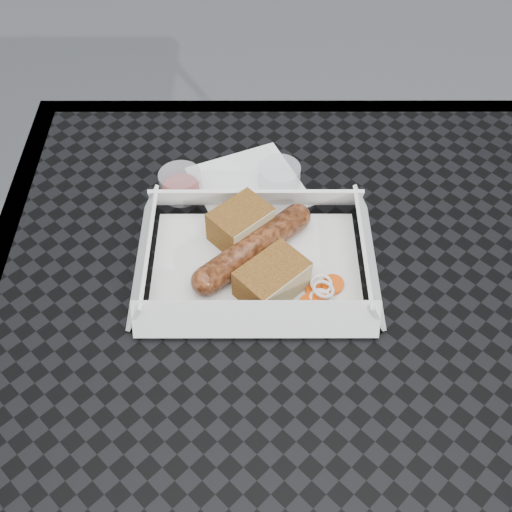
{
  "coord_description": "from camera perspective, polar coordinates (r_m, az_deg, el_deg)",
  "views": [
    {
      "loc": [
        -0.1,
        -0.33,
        1.28
      ],
      "look_at": [
        -0.1,
        0.1,
        0.78
      ],
      "focal_mm": 45.0,
      "sensor_mm": 36.0,
      "label": 1
    }
  ],
  "objects": [
    {
      "name": "bread_near",
      "position": [
        0.7,
        -1.4,
        2.88
      ],
      "size": [
        0.08,
        0.07,
        0.04
      ],
      "primitive_type": "cube",
      "rotation": [
        0.0,
        0.0,
        0.75
      ],
      "color": "brown",
      "rests_on": "food_tray"
    },
    {
      "name": "condiment_cup_sauce",
      "position": [
        0.76,
        -6.71,
        6.39
      ],
      "size": [
        0.05,
        0.05,
        0.03
      ],
      "primitive_type": "cylinder",
      "color": "maroon",
      "rests_on": "patio_table"
    },
    {
      "name": "veg_garnish",
      "position": [
        0.66,
        5.78,
        -3.46
      ],
      "size": [
        0.03,
        0.03,
        0.0
      ],
      "color": "#D94809",
      "rests_on": "food_tray"
    },
    {
      "name": "patio_table",
      "position": [
        0.7,
        8.75,
        -11.6
      ],
      "size": [
        0.8,
        0.8,
        0.74
      ],
      "color": "black",
      "rests_on": "ground"
    },
    {
      "name": "napkin",
      "position": [
        0.77,
        -0.66,
        6.25
      ],
      "size": [
        0.16,
        0.16,
        0.0
      ],
      "primitive_type": "cube",
      "rotation": [
        0.0,
        0.0,
        0.41
      ],
      "color": "white",
      "rests_on": "patio_table"
    },
    {
      "name": "bread_far",
      "position": [
        0.65,
        1.43,
        -2.05
      ],
      "size": [
        0.08,
        0.08,
        0.04
      ],
      "primitive_type": "cube",
      "rotation": [
        0.0,
        0.0,
        0.75
      ],
      "color": "brown",
      "rests_on": "food_tray"
    },
    {
      "name": "food_tray",
      "position": [
        0.69,
        -0.0,
        -0.86
      ],
      "size": [
        0.22,
        0.15,
        0.0
      ],
      "primitive_type": "cube",
      "color": "white",
      "rests_on": "patio_table"
    },
    {
      "name": "condiment_cup_empty",
      "position": [
        0.76,
        2.07,
        7.02
      ],
      "size": [
        0.05,
        0.05,
        0.03
      ],
      "primitive_type": "cylinder",
      "color": "silver",
      "rests_on": "patio_table"
    },
    {
      "name": "bratwurst",
      "position": [
        0.68,
        -0.25,
        0.73
      ],
      "size": [
        0.13,
        0.12,
        0.03
      ],
      "rotation": [
        0.0,
        0.0,
        0.75
      ],
      "color": "brown",
      "rests_on": "food_tray"
    }
  ]
}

